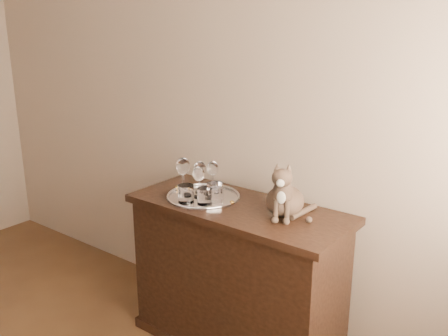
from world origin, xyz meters
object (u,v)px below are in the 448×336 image
at_px(tray, 203,197).
at_px(wine_glass_d, 199,182).
at_px(tumbler_a, 205,196).
at_px(tumbler_b, 186,194).
at_px(tumbler_c, 215,192).
at_px(wine_glass_c, 183,176).
at_px(cat, 285,187).
at_px(wine_glass_b, 213,176).
at_px(wine_glass_a, 200,177).
at_px(sideboard, 237,277).

height_order(tray, wine_glass_d, wine_glass_d).
relative_size(tumbler_a, tumbler_b, 0.92).
height_order(wine_glass_d, tumbler_c, wine_glass_d).
distance_m(tray, tumbler_b, 0.13).
bearing_deg(wine_glass_c, cat, 8.75).
distance_m(tumbler_b, tumbler_c, 0.15).
distance_m(tumbler_a, tumbler_c, 0.07).
relative_size(wine_glass_c, tumbler_c, 2.07).
xyz_separation_m(wine_glass_b, wine_glass_d, (0.01, -0.13, 0.00)).
bearing_deg(wine_glass_a, sideboard, -4.42).
relative_size(wine_glass_d, tumbler_b, 1.80).
relative_size(sideboard, wine_glass_c, 5.77).
bearing_deg(wine_glass_d, tumbler_a, -34.53).
distance_m(sideboard, cat, 0.63).
relative_size(wine_glass_c, tumbler_a, 2.35).
relative_size(sideboard, tumbler_b, 12.46).
height_order(sideboard, wine_glass_c, wine_glass_c).
xyz_separation_m(tray, tumbler_b, (-0.02, -0.12, 0.05)).
xyz_separation_m(wine_glass_c, cat, (0.59, 0.09, 0.03)).
relative_size(tumbler_a, cat, 0.30).
distance_m(tray, tumbler_a, 0.12).
xyz_separation_m(sideboard, tumbler_b, (-0.23, -0.15, 0.48)).
xyz_separation_m(wine_glass_b, tumbler_b, (0.01, -0.24, -0.04)).
bearing_deg(tumbler_c, tumbler_b, -135.49).
bearing_deg(wine_glass_c, wine_glass_a, 52.53).
bearing_deg(tumbler_c, tumbler_a, -103.46).
bearing_deg(tumbler_c, tray, 171.06).
xyz_separation_m(wine_glass_a, wine_glass_d, (0.05, -0.06, -0.00)).
bearing_deg(tumbler_b, sideboard, 32.43).
bearing_deg(wine_glass_d, tumbler_b, -89.75).
relative_size(tray, cat, 1.36).
height_order(tumbler_c, cat, cat).
relative_size(wine_glass_b, tumbler_b, 1.78).
distance_m(wine_glass_a, tumbler_a, 0.20).
xyz_separation_m(wine_glass_c, tumbler_a, (0.20, -0.05, -0.06)).
bearing_deg(tray, tumbler_a, -46.64).
distance_m(sideboard, tumbler_c, 0.50).
xyz_separation_m(tumbler_a, tumbler_c, (0.02, 0.07, 0.01)).
xyz_separation_m(tray, cat, (0.48, 0.06, 0.14)).
bearing_deg(wine_glass_a, tumbler_b, -74.78).
bearing_deg(wine_glass_a, tumbler_a, -42.71).
bearing_deg(wine_glass_b, wine_glass_a, -118.67).
bearing_deg(wine_glass_d, tray, 46.91).
xyz_separation_m(wine_glass_a, tumbler_b, (0.05, -0.17, -0.04)).
height_order(tray, cat, cat).
relative_size(sideboard, cat, 4.09).
xyz_separation_m(wine_glass_d, tumbler_b, (0.00, -0.11, -0.04)).
bearing_deg(tumbler_a, tumbler_c, 76.54).
bearing_deg(cat, wine_glass_b, 153.05).
height_order(wine_glass_b, tumbler_a, wine_glass_b).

